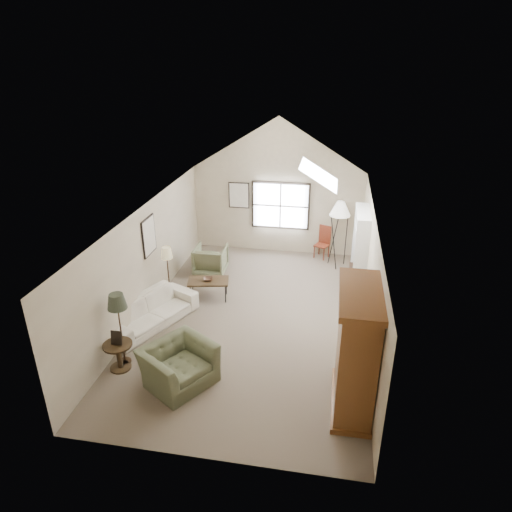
% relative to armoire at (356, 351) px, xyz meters
% --- Properties ---
extents(room_shell, '(5.01, 8.01, 4.00)m').
position_rel_armoire_xyz_m(room_shell, '(-2.18, 2.40, 2.11)').
color(room_shell, '#6B5D4C').
rests_on(room_shell, ground).
extents(window, '(1.72, 0.08, 1.42)m').
position_rel_armoire_xyz_m(window, '(-2.08, 6.36, 0.35)').
color(window, black).
rests_on(window, room_shell).
extents(skylight, '(0.80, 1.20, 0.52)m').
position_rel_armoire_xyz_m(skylight, '(-0.88, 3.30, 2.12)').
color(skylight, white).
rests_on(skylight, room_shell).
extents(wall_art, '(1.97, 3.71, 0.88)m').
position_rel_armoire_xyz_m(wall_art, '(-4.06, 4.34, 0.63)').
color(wall_art, black).
rests_on(wall_art, room_shell).
extents(armoire, '(0.60, 1.50, 2.20)m').
position_rel_armoire_xyz_m(armoire, '(0.00, 0.00, 0.00)').
color(armoire, brown).
rests_on(armoire, ground).
extents(tv_alcove, '(0.32, 1.30, 2.10)m').
position_rel_armoire_xyz_m(tv_alcove, '(0.16, 4.00, 0.05)').
color(tv_alcove, white).
rests_on(tv_alcove, ground).
extents(media_console, '(0.34, 1.18, 0.60)m').
position_rel_armoire_xyz_m(media_console, '(0.14, 4.00, -0.80)').
color(media_console, '#382316').
rests_on(media_console, ground).
extents(tv_panel, '(0.05, 0.90, 0.55)m').
position_rel_armoire_xyz_m(tv_panel, '(0.14, 4.00, -0.18)').
color(tv_panel, black).
rests_on(tv_panel, media_console).
extents(sofa, '(1.73, 2.38, 0.65)m').
position_rel_armoire_xyz_m(sofa, '(-4.38, 1.79, -0.78)').
color(sofa, white).
rests_on(sofa, ground).
extents(armchair_near, '(1.52, 1.56, 0.77)m').
position_rel_armoire_xyz_m(armchair_near, '(-3.11, 0.00, -0.71)').
color(armchair_near, '#5A5E42').
rests_on(armchair_near, ground).
extents(armchair_far, '(0.85, 0.88, 0.78)m').
position_rel_armoire_xyz_m(armchair_far, '(-3.75, 4.53, -0.71)').
color(armchair_far, '#696B4B').
rests_on(armchair_far, ground).
extents(coffee_table, '(1.07, 0.72, 0.50)m').
position_rel_armoire_xyz_m(coffee_table, '(-3.42, 3.13, -0.85)').
color(coffee_table, '#3D2D19').
rests_on(coffee_table, ground).
extents(bowl, '(0.28, 0.28, 0.06)m').
position_rel_armoire_xyz_m(bowl, '(-3.42, 3.13, -0.57)').
color(bowl, '#3C2518').
rests_on(bowl, coffee_table).
extents(side_table, '(0.74, 0.74, 0.56)m').
position_rel_armoire_xyz_m(side_table, '(-4.38, 0.19, -0.82)').
color(side_table, '#342615').
rests_on(side_table, ground).
extents(side_chair, '(0.49, 0.49, 0.96)m').
position_rel_armoire_xyz_m(side_chair, '(-0.80, 6.10, -0.62)').
color(side_chair, brown).
rests_on(side_chair, ground).
extents(tripod_lamp, '(0.70, 0.70, 1.95)m').
position_rel_armoire_xyz_m(tripod_lamp, '(-0.36, 5.59, -0.13)').
color(tripod_lamp, white).
rests_on(tripod_lamp, ground).
extents(dark_lamp, '(0.49, 0.49, 1.55)m').
position_rel_armoire_xyz_m(dark_lamp, '(-4.38, 0.39, -0.32)').
color(dark_lamp, black).
rests_on(dark_lamp, ground).
extents(tan_lamp, '(0.37, 0.37, 1.39)m').
position_rel_armoire_xyz_m(tan_lamp, '(-4.38, 2.99, -0.40)').
color(tan_lamp, tan).
rests_on(tan_lamp, ground).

